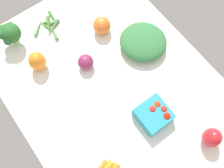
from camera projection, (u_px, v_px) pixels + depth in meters
tablecloth at (112, 87)px, 107.15cm from camera, size 104.00×76.00×2.00cm
heirloom_tomato_orange at (102, 26)px, 112.03cm from camera, size 7.56×7.56×7.56cm
bell_pepper_red at (212, 138)px, 94.17cm from camera, size 8.82×8.82×9.22cm
leafy_greens_clump at (143, 42)px, 109.81cm from camera, size 26.85×26.78×6.51cm
bell_pepper_orange at (38, 61)px, 104.97cm from camera, size 9.71×9.71×9.36cm
red_onion_center at (86, 62)px, 106.50cm from camera, size 6.36×6.36×6.36cm
berry_basket at (154, 115)px, 98.89cm from camera, size 11.44×11.44×6.38cm
okra_pile at (50, 26)px, 115.49cm from camera, size 14.19×13.96×1.77cm
broccoli_head at (9, 33)px, 106.91cm from camera, size 9.04×9.29×11.27cm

